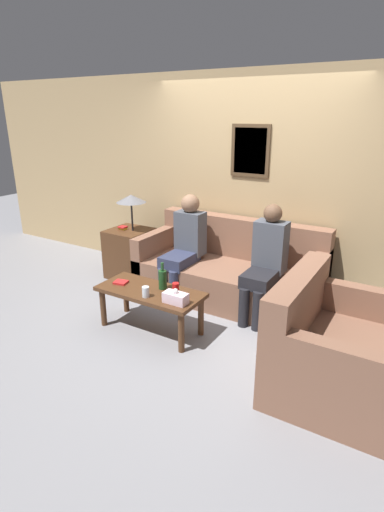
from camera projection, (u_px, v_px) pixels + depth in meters
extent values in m
plane|color=gray|center=(207.00, 315.00, 4.43)|extent=(16.00, 16.00, 0.00)
cube|color=tan|center=(250.00, 184.00, 4.84)|extent=(9.00, 0.06, 2.60)
cube|color=#4C3823|center=(250.00, 151.00, 4.67)|extent=(0.48, 0.02, 0.60)
cube|color=beige|center=(250.00, 151.00, 4.66)|extent=(0.40, 0.01, 0.52)
cube|color=brown|center=(227.00, 282.00, 4.76)|extent=(2.16, 0.94, 0.43)
cube|color=brown|center=(242.00, 238.00, 4.90)|extent=(2.16, 0.20, 0.49)
cube|color=brown|center=(158.00, 257.00, 5.21)|extent=(0.14, 0.94, 0.70)
cube|color=brown|center=(313.00, 290.00, 4.22)|extent=(0.14, 0.94, 0.70)
cube|color=brown|center=(338.00, 364.00, 3.21)|extent=(0.94, 1.20, 0.43)
cube|color=brown|center=(298.00, 302.00, 3.23)|extent=(0.20, 1.20, 0.49)
cube|color=brown|center=(323.00, 387.00, 2.74)|extent=(0.94, 0.14, 0.70)
cube|color=brown|center=(353.00, 321.00, 3.59)|extent=(0.94, 0.14, 0.70)
cube|color=#4C2D19|center=(150.00, 292.00, 4.00)|extent=(1.09, 0.48, 0.04)
cylinder|color=#4C2D19|center=(103.00, 307.00, 4.16)|extent=(0.06, 0.06, 0.41)
cylinder|color=#4C2D19|center=(181.00, 332.00, 3.69)|extent=(0.06, 0.06, 0.41)
cylinder|color=#4C2D19|center=(126.00, 295.00, 4.46)|extent=(0.06, 0.06, 0.41)
cylinder|color=#4C2D19|center=(201.00, 316.00, 3.98)|extent=(0.06, 0.06, 0.41)
cube|color=#4C2D19|center=(130.00, 253.00, 5.40)|extent=(0.53, 0.53, 0.66)
cylinder|color=#262628|center=(132.00, 216.00, 5.19)|extent=(0.02, 0.02, 0.40)
cone|color=slate|center=(131.00, 199.00, 5.11)|extent=(0.38, 0.38, 0.10)
cube|color=gold|center=(123.00, 229.00, 5.30)|extent=(0.09, 0.07, 0.03)
cube|color=red|center=(123.00, 227.00, 5.29)|extent=(0.11, 0.10, 0.02)
cylinder|color=#19421E|center=(163.00, 280.00, 3.99)|extent=(0.08, 0.08, 0.19)
cylinder|color=#19421E|center=(162.00, 267.00, 3.94)|extent=(0.03, 0.03, 0.08)
cylinder|color=silver|center=(146.00, 292.00, 3.82)|extent=(0.07, 0.07, 0.10)
cube|color=red|center=(121.00, 282.00, 4.15)|extent=(0.15, 0.13, 0.02)
cylinder|color=red|center=(176.00, 289.00, 3.87)|extent=(0.07, 0.07, 0.12)
cube|color=silver|center=(176.00, 298.00, 3.71)|extent=(0.23, 0.12, 0.10)
sphere|color=white|center=(175.00, 291.00, 3.68)|extent=(0.05, 0.05, 0.05)
cube|color=#2D334C|center=(180.00, 259.00, 4.74)|extent=(0.31, 0.49, 0.14)
cylinder|color=#2D334C|center=(163.00, 286.00, 4.67)|extent=(0.11, 0.11, 0.43)
cylinder|color=#2D334C|center=(174.00, 288.00, 4.59)|extent=(0.11, 0.11, 0.43)
cube|color=#474C56|center=(190.00, 233.00, 4.84)|extent=(0.34, 0.22, 0.53)
sphere|color=#8C664C|center=(190.00, 204.00, 4.72)|extent=(0.22, 0.22, 0.22)
cube|color=black|center=(261.00, 278.00, 4.21)|extent=(0.31, 0.47, 0.14)
cylinder|color=black|center=(244.00, 307.00, 4.14)|extent=(0.11, 0.11, 0.43)
cylinder|color=black|center=(257.00, 311.00, 4.07)|extent=(0.11, 0.11, 0.43)
cube|color=#474C56|center=(271.00, 247.00, 4.30)|extent=(0.34, 0.22, 0.56)
sphere|color=brown|center=(273.00, 213.00, 4.18)|extent=(0.20, 0.20, 0.20)
sphere|color=tan|center=(269.00, 347.00, 3.66)|extent=(0.19, 0.19, 0.19)
sphere|color=tan|center=(270.00, 333.00, 3.62)|extent=(0.12, 0.12, 0.12)
sphere|color=tan|center=(265.00, 328.00, 3.62)|extent=(0.04, 0.04, 0.04)
sphere|color=tan|center=(274.00, 330.00, 3.58)|extent=(0.04, 0.04, 0.04)
sphere|color=beige|center=(268.00, 336.00, 3.58)|extent=(0.05, 0.05, 0.05)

